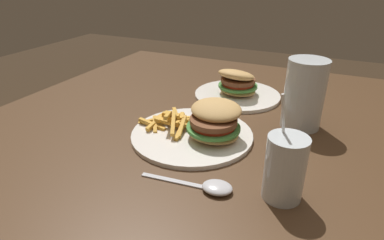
{
  "coord_description": "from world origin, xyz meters",
  "views": [
    {
      "loc": [
        0.18,
        -0.64,
        1.14
      ],
      "look_at": [
        -0.1,
        -0.04,
        0.81
      ],
      "focal_mm": 30.0,
      "sensor_mm": 36.0,
      "label": 1
    }
  ],
  "objects_px": {
    "meal_plate_near": "(201,127)",
    "spoon": "(213,187)",
    "juice_glass": "(285,170)",
    "meal_plate_far": "(237,88)",
    "beer_glass": "(304,96)"
  },
  "relations": [
    {
      "from": "meal_plate_near",
      "to": "spoon",
      "type": "height_order",
      "value": "meal_plate_near"
    },
    {
      "from": "juice_glass",
      "to": "meal_plate_near",
      "type": "bearing_deg",
      "value": 147.38
    },
    {
      "from": "juice_glass",
      "to": "spoon",
      "type": "distance_m",
      "value": 0.13
    },
    {
      "from": "meal_plate_far",
      "to": "juice_glass",
      "type": "bearing_deg",
      "value": -63.06
    },
    {
      "from": "juice_glass",
      "to": "spoon",
      "type": "xyz_separation_m",
      "value": [
        -0.11,
        -0.03,
        -0.05
      ]
    },
    {
      "from": "beer_glass",
      "to": "juice_glass",
      "type": "height_order",
      "value": "juice_glass"
    },
    {
      "from": "meal_plate_far",
      "to": "beer_glass",
      "type": "bearing_deg",
      "value": -31.25
    },
    {
      "from": "meal_plate_near",
      "to": "spoon",
      "type": "distance_m",
      "value": 0.2
    },
    {
      "from": "beer_glass",
      "to": "spoon",
      "type": "xyz_separation_m",
      "value": [
        -0.1,
        -0.33,
        -0.07
      ]
    },
    {
      "from": "meal_plate_far",
      "to": "spoon",
      "type": "bearing_deg",
      "value": -77.7
    },
    {
      "from": "meal_plate_far",
      "to": "meal_plate_near",
      "type": "bearing_deg",
      "value": -89.49
    },
    {
      "from": "meal_plate_near",
      "to": "spoon",
      "type": "bearing_deg",
      "value": -60.35
    },
    {
      "from": "meal_plate_near",
      "to": "juice_glass",
      "type": "height_order",
      "value": "juice_glass"
    },
    {
      "from": "beer_glass",
      "to": "meal_plate_far",
      "type": "bearing_deg",
      "value": 148.75
    },
    {
      "from": "spoon",
      "to": "meal_plate_near",
      "type": "bearing_deg",
      "value": 114.08
    }
  ]
}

